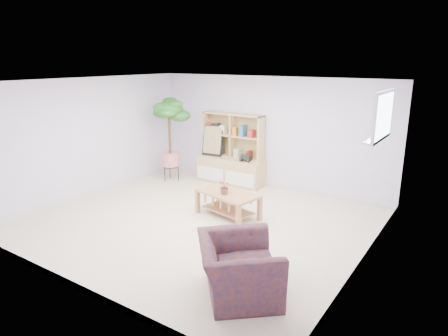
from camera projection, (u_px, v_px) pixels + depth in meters
The scene contains 14 objects.
floor at pixel (199, 223), 6.92m from camera, with size 5.50×5.00×0.01m, color beige.
ceiling at pixel (197, 82), 6.28m from camera, with size 5.50×5.00×0.01m, color white.
walls at pixel (198, 156), 6.60m from camera, with size 5.51×5.01×2.40m.
baseboard at pixel (199, 220), 6.91m from camera, with size 5.50×5.00×0.10m, color silver, non-canonical shape.
window at pixel (384, 116), 5.41m from camera, with size 0.10×0.98×0.68m, color white, non-canonical shape.
window_sill at pixel (377, 139), 5.53m from camera, with size 0.14×1.00×0.04m, color silver.
storage_unit at pixel (231, 149), 8.93m from camera, with size 1.58×0.53×1.58m, color tan, non-canonical shape.
poster at pixel (213, 141), 9.10m from camera, with size 0.50×0.12×0.70m, color #F0A715, non-canonical shape.
toy_truck at pixel (246, 158), 8.65m from camera, with size 0.29×0.20×0.16m, color black, non-canonical shape.
coffee_table at pixel (228, 205), 7.14m from camera, with size 1.11×0.61×0.45m, color #9B6D3D, non-canonical shape.
table_plant at pixel (225, 187), 6.97m from camera, with size 0.23×0.20×0.26m, color #225929.
floor_tree at pixel (170, 140), 9.10m from camera, with size 0.70×0.70×1.91m, color #245921, non-canonical shape.
armchair at pixel (238, 264), 4.73m from camera, with size 1.06×0.92×0.78m, color #161F3C.
sill_plant at pixel (380, 127), 5.58m from camera, with size 0.14×0.11×0.25m, color #245921.
Camera 1 is at (3.92, -5.10, 2.75)m, focal length 32.00 mm.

